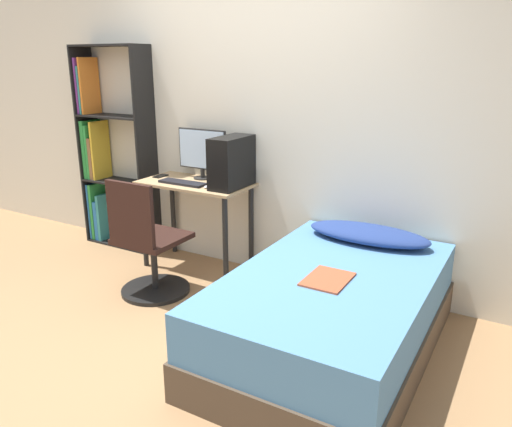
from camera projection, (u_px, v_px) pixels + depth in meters
ground_plane at (141, 341)px, 3.27m from camera, size 14.00×14.00×0.00m
wall_back at (253, 125)px, 4.10m from camera, size 8.00×0.05×2.50m
desk at (196, 199)px, 4.25m from camera, size 0.95×0.50×0.77m
bookshelf at (106, 158)px, 4.83m from camera, size 0.77×0.27×1.90m
office_chair at (148, 251)px, 3.82m from camera, size 0.54×0.54×0.93m
bed at (331, 314)px, 3.08m from camera, size 1.14×1.83×0.53m
pillow at (368, 234)px, 3.53m from camera, size 0.87×0.36×0.11m
magazine at (328, 279)px, 2.91m from camera, size 0.24×0.32×0.01m
monitor at (202, 152)px, 4.28m from camera, size 0.48×0.16×0.43m
keyboard at (183, 183)px, 4.15m from camera, size 0.42×0.13×0.02m
pc_tower at (232, 162)px, 3.99m from camera, size 0.20×0.42×0.41m
mouse at (208, 187)px, 4.02m from camera, size 0.06×0.09×0.02m
phone at (161, 176)px, 4.41m from camera, size 0.07×0.14×0.01m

